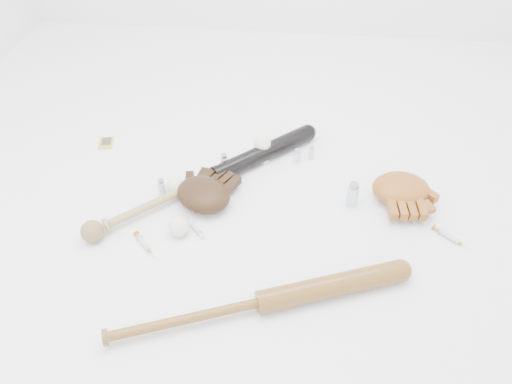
# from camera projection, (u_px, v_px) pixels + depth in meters

# --- Properties ---
(bat_dark) EXTENTS (0.80, 0.72, 0.07)m
(bat_dark) POSITION_uv_depth(u_px,v_px,m) (217.00, 174.00, 1.98)
(bat_dark) COLOR black
(bat_dark) RESTS_ON ground
(bat_wood) EXTENTS (0.97, 0.42, 0.07)m
(bat_wood) POSITION_uv_depth(u_px,v_px,m) (261.00, 302.00, 1.54)
(bat_wood) COLOR brown
(bat_wood) RESTS_ON ground
(glove_dark) EXTENTS (0.35, 0.35, 0.09)m
(glove_dark) POSITION_uv_depth(u_px,v_px,m) (203.00, 194.00, 1.88)
(glove_dark) COLOR black
(glove_dark) RESTS_ON ground
(glove_tan) EXTENTS (0.28, 0.28, 0.09)m
(glove_tan) POSITION_uv_depth(u_px,v_px,m) (401.00, 189.00, 1.90)
(glove_tan) COLOR brown
(glove_tan) RESTS_ON ground
(trading_card) EXTENTS (0.08, 0.09, 0.00)m
(trading_card) POSITION_uv_depth(u_px,v_px,m) (106.00, 143.00, 2.18)
(trading_card) COLOR gold
(trading_card) RESTS_ON ground
(pedestal) EXTENTS (0.09, 0.09, 0.04)m
(pedestal) POSITION_uv_depth(u_px,v_px,m) (262.00, 154.00, 2.10)
(pedestal) COLOR white
(pedestal) RESTS_ON ground
(baseball_on_pedestal) EXTENTS (0.07, 0.07, 0.07)m
(baseball_on_pedestal) POSITION_uv_depth(u_px,v_px,m) (262.00, 143.00, 2.06)
(baseball_on_pedestal) COLOR white
(baseball_on_pedestal) RESTS_ON pedestal
(baseball_left) EXTENTS (0.07, 0.07, 0.07)m
(baseball_left) POSITION_uv_depth(u_px,v_px,m) (175.00, 186.00, 1.93)
(baseball_left) COLOR white
(baseball_left) RESTS_ON ground
(baseball_upper) EXTENTS (0.07, 0.07, 0.07)m
(baseball_upper) POSITION_uv_depth(u_px,v_px,m) (219.00, 171.00, 1.99)
(baseball_upper) COLOR white
(baseball_upper) RESTS_ON ground
(baseball_mid) EXTENTS (0.07, 0.07, 0.07)m
(baseball_mid) POSITION_uv_depth(u_px,v_px,m) (179.00, 227.00, 1.77)
(baseball_mid) COLOR white
(baseball_mid) RESTS_ON ground
(baseball_aged) EXTENTS (0.08, 0.08, 0.08)m
(baseball_aged) POSITION_uv_depth(u_px,v_px,m) (92.00, 231.00, 1.75)
(baseball_aged) COLOR olive
(baseball_aged) RESTS_ON ground
(syringe_0) EXTENTS (0.12, 0.13, 0.02)m
(syringe_0) POSITION_uv_depth(u_px,v_px,m) (144.00, 244.00, 1.75)
(syringe_0) COLOR #ADBCC6
(syringe_0) RESTS_ON ground
(syringe_1) EXTENTS (0.10, 0.12, 0.02)m
(syringe_1) POSITION_uv_depth(u_px,v_px,m) (195.00, 228.00, 1.81)
(syringe_1) COLOR #ADBCC6
(syringe_1) RESTS_ON ground
(syringe_2) EXTENTS (0.09, 0.16, 0.02)m
(syringe_2) POSITION_uv_depth(u_px,v_px,m) (254.00, 159.00, 2.09)
(syringe_2) COLOR #ADBCC6
(syringe_2) RESTS_ON ground
(syringe_3) EXTENTS (0.14, 0.12, 0.02)m
(syringe_3) POSITION_uv_depth(u_px,v_px,m) (450.00, 237.00, 1.77)
(syringe_3) COLOR #ADBCC6
(syringe_3) RESTS_ON ground
(vial_0) EXTENTS (0.02, 0.02, 0.06)m
(vial_0) POSITION_uv_depth(u_px,v_px,m) (297.00, 156.00, 2.07)
(vial_0) COLOR silver
(vial_0) RESTS_ON ground
(vial_1) EXTENTS (0.02, 0.02, 0.06)m
(vial_1) POSITION_uv_depth(u_px,v_px,m) (297.00, 155.00, 2.07)
(vial_1) COLOR silver
(vial_1) RESTS_ON ground
(vial_2) EXTENTS (0.03, 0.03, 0.08)m
(vial_2) POSITION_uv_depth(u_px,v_px,m) (224.00, 162.00, 2.03)
(vial_2) COLOR silver
(vial_2) RESTS_ON ground
(vial_3) EXTENTS (0.04, 0.04, 0.10)m
(vial_3) POSITION_uv_depth(u_px,v_px,m) (353.00, 194.00, 1.87)
(vial_3) COLOR silver
(vial_3) RESTS_ON ground
(vial_4) EXTENTS (0.03, 0.03, 0.07)m
(vial_4) POSITION_uv_depth(u_px,v_px,m) (162.00, 187.00, 1.92)
(vial_4) COLOR silver
(vial_4) RESTS_ON ground
(vial_5) EXTENTS (0.02, 0.02, 0.06)m
(vial_5) POSITION_uv_depth(u_px,v_px,m) (311.00, 153.00, 2.09)
(vial_5) COLOR silver
(vial_5) RESTS_ON ground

